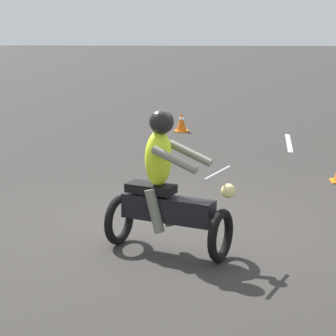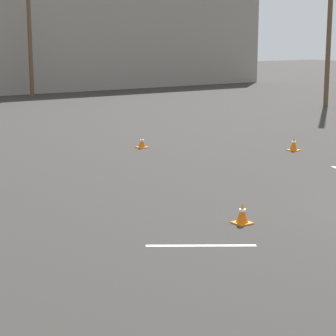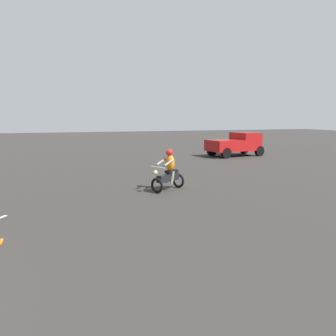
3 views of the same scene
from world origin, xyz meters
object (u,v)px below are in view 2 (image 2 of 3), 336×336
traffic_cone_far_right (242,214)px  utility_pole_near (330,18)px  traffic_cone_near_left (142,143)px  traffic_cone_mid_left (294,144)px  utility_pole_far (29,16)px

traffic_cone_far_right → utility_pole_near: size_ratio=0.05×
traffic_cone_near_left → traffic_cone_mid_left: size_ratio=0.86×
utility_pole_near → traffic_cone_far_right: bearing=-142.3°
traffic_cone_near_left → utility_pole_near: (14.29, 5.07, 4.17)m
utility_pole_near → utility_pole_far: 16.90m
traffic_cone_mid_left → traffic_cone_far_right: traffic_cone_mid_left is taller
traffic_cone_near_left → utility_pole_far: size_ratio=0.04×
traffic_cone_far_right → traffic_cone_near_left: bearing=69.9°
traffic_cone_far_right → utility_pole_near: (17.35, 13.42, 4.15)m
utility_pole_near → traffic_cone_near_left: bearing=-160.4°
utility_pole_near → utility_pole_far: size_ratio=0.94×
traffic_cone_near_left → utility_pole_far: bearing=77.0°
traffic_cone_near_left → traffic_cone_far_right: bearing=-110.1°
traffic_cone_mid_left → utility_pole_far: (0.72, 21.89, 4.42)m
utility_pole_far → utility_pole_near: bearing=-53.9°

